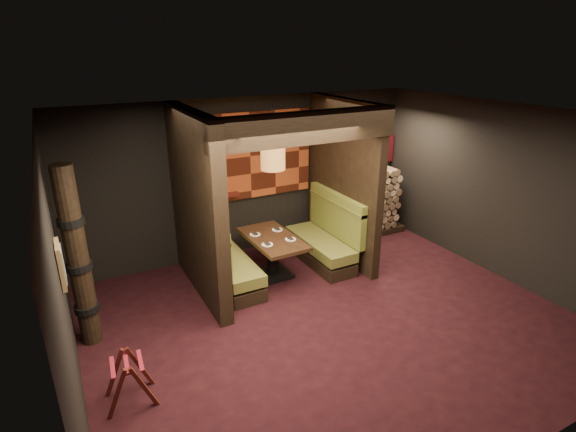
# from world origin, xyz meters

# --- Properties ---
(floor) EXTENTS (6.50, 5.50, 0.02)m
(floor) POSITION_xyz_m (0.00, 0.00, -0.01)
(floor) COLOR black
(floor) RESTS_ON ground
(ceiling) EXTENTS (6.50, 5.50, 0.02)m
(ceiling) POSITION_xyz_m (0.00, 0.00, 2.86)
(ceiling) COLOR black
(ceiling) RESTS_ON ground
(wall_back) EXTENTS (6.50, 0.02, 2.85)m
(wall_back) POSITION_xyz_m (0.00, 2.76, 1.43)
(wall_back) COLOR black
(wall_back) RESTS_ON ground
(wall_front) EXTENTS (6.50, 0.02, 2.85)m
(wall_front) POSITION_xyz_m (0.00, -2.76, 1.43)
(wall_front) COLOR black
(wall_front) RESTS_ON ground
(wall_left) EXTENTS (0.02, 5.50, 2.85)m
(wall_left) POSITION_xyz_m (-3.26, 0.00, 1.43)
(wall_left) COLOR black
(wall_left) RESTS_ON ground
(wall_right) EXTENTS (0.02, 5.50, 2.85)m
(wall_right) POSITION_xyz_m (3.26, 0.00, 1.43)
(wall_right) COLOR black
(wall_right) RESTS_ON ground
(partition_left) EXTENTS (0.20, 2.20, 2.85)m
(partition_left) POSITION_xyz_m (-1.35, 1.65, 1.43)
(partition_left) COLOR black
(partition_left) RESTS_ON floor
(partition_right) EXTENTS (0.15, 2.10, 2.85)m
(partition_right) POSITION_xyz_m (1.30, 1.70, 1.43)
(partition_right) COLOR black
(partition_right) RESTS_ON floor
(header_beam) EXTENTS (2.85, 0.18, 0.44)m
(header_beam) POSITION_xyz_m (-0.02, 0.70, 2.63)
(header_beam) COLOR black
(header_beam) RESTS_ON partition_left
(tapa_back_panel) EXTENTS (2.40, 0.06, 1.55)m
(tapa_back_panel) POSITION_xyz_m (-0.02, 2.71, 1.82)
(tapa_back_panel) COLOR #B0461F
(tapa_back_panel) RESTS_ON wall_back
(tapa_side_panel) EXTENTS (0.04, 1.85, 1.45)m
(tapa_side_panel) POSITION_xyz_m (-1.23, 1.82, 1.85)
(tapa_side_panel) COLOR #B0461F
(tapa_side_panel) RESTS_ON partition_left
(lacquer_shelf) EXTENTS (0.60, 0.12, 0.07)m
(lacquer_shelf) POSITION_xyz_m (-0.60, 2.65, 1.18)
(lacquer_shelf) COLOR #531611
(lacquer_shelf) RESTS_ON wall_back
(booth_bench_left) EXTENTS (0.68, 1.60, 1.14)m
(booth_bench_left) POSITION_xyz_m (-0.96, 1.65, 0.40)
(booth_bench_left) COLOR black
(booth_bench_left) RESTS_ON floor
(booth_bench_right) EXTENTS (0.68, 1.60, 1.14)m
(booth_bench_right) POSITION_xyz_m (0.93, 1.65, 0.40)
(booth_bench_right) COLOR black
(booth_bench_right) RESTS_ON floor
(dining_table) EXTENTS (0.75, 1.35, 0.71)m
(dining_table) POSITION_xyz_m (-0.14, 1.58, 0.47)
(dining_table) COLOR black
(dining_table) RESTS_ON floor
(place_settings) EXTENTS (0.61, 0.65, 0.03)m
(place_settings) POSITION_xyz_m (-0.14, 1.58, 0.72)
(place_settings) COLOR white
(place_settings) RESTS_ON dining_table
(pendant_lamp) EXTENTS (0.38, 0.38, 0.98)m
(pendant_lamp) POSITION_xyz_m (-0.14, 1.53, 2.10)
(pendant_lamp) COLOR olive
(pendant_lamp) RESTS_ON ceiling
(framed_picture) EXTENTS (0.05, 0.36, 0.46)m
(framed_picture) POSITION_xyz_m (-3.22, 0.10, 1.62)
(framed_picture) COLOR #997546
(framed_picture) RESTS_ON wall_left
(luggage_rack) EXTENTS (0.58, 0.43, 0.60)m
(luggage_rack) POSITION_xyz_m (-2.78, -0.26, 0.30)
(luggage_rack) COLOR #45150E
(luggage_rack) RESTS_ON floor
(totem_column) EXTENTS (0.31, 0.31, 2.40)m
(totem_column) POSITION_xyz_m (-3.05, 1.10, 1.19)
(totem_column) COLOR black
(totem_column) RESTS_ON floor
(firewood_stack) EXTENTS (1.73, 0.70, 1.36)m
(firewood_stack) POSITION_xyz_m (2.29, 2.35, 0.68)
(firewood_stack) COLOR black
(firewood_stack) RESTS_ON floor
(mosaic_header) EXTENTS (1.83, 0.10, 0.56)m
(mosaic_header) POSITION_xyz_m (2.29, 2.68, 1.64)
(mosaic_header) COLOR maroon
(mosaic_header) RESTS_ON wall_back
(bay_front_post) EXTENTS (0.08, 0.08, 2.85)m
(bay_front_post) POSITION_xyz_m (1.39, 1.96, 1.43)
(bay_front_post) COLOR black
(bay_front_post) RESTS_ON floor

